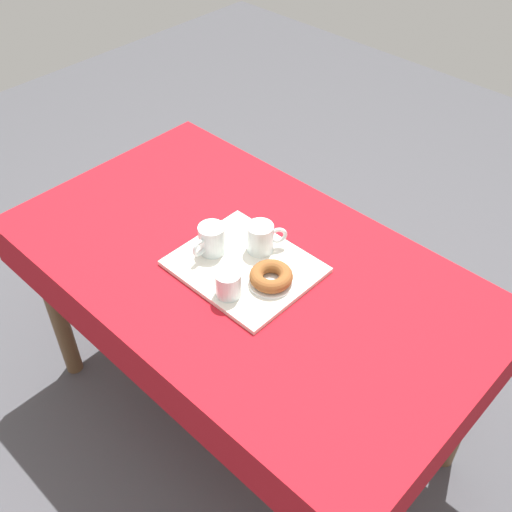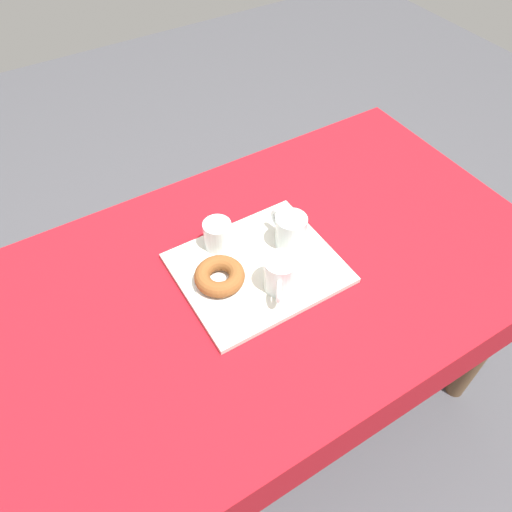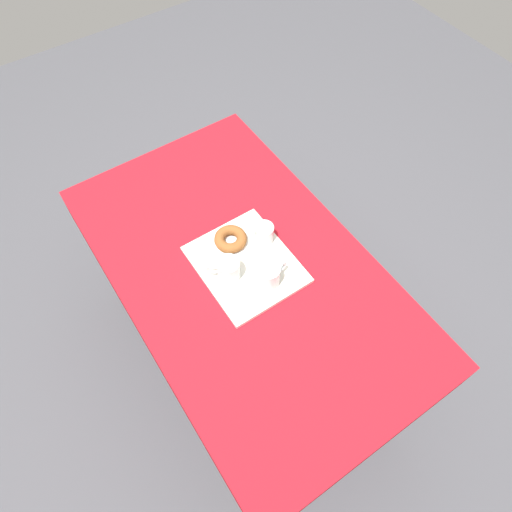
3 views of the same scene
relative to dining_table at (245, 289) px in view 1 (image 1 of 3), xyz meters
The scene contains 8 objects.
ground_plane 0.66m from the dining_table, ahead, with size 6.00×6.00×0.00m, color #47474C.
dining_table is the anchor object (origin of this frame).
serving_tray 0.11m from the dining_table, 46.23° to the right, with size 0.39×0.33×0.01m, color silver.
tea_mug_left 0.19m from the dining_table, 158.54° to the right, with size 0.08×0.12×0.09m.
tea_mug_right 0.18m from the dining_table, 88.11° to the left, with size 0.09×0.11×0.09m.
water_glass_near 0.21m from the dining_table, 63.76° to the right, with size 0.07×0.07×0.08m.
donut_plate_left 0.17m from the dining_table, ahead, with size 0.13×0.13×0.01m, color white.
sugar_donut_left 0.19m from the dining_table, ahead, with size 0.12×0.12×0.04m, color brown.
Camera 1 is at (0.93, -0.93, 2.00)m, focal length 42.80 mm.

